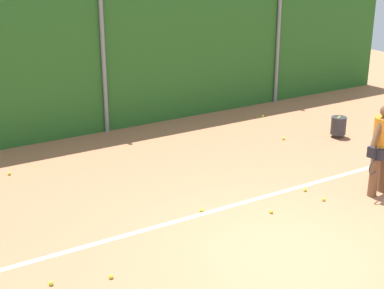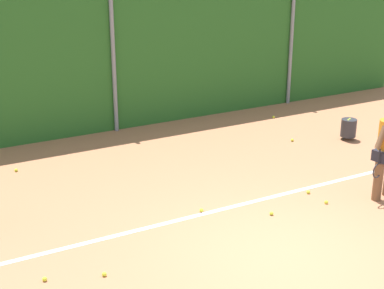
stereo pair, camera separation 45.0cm
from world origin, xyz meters
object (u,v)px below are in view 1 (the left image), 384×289
object	(u,v)px
player_foreground_near	(382,145)
tennis_ball_5	(324,199)
tennis_ball_2	(9,174)
tennis_ball_3	(111,277)
tennis_ball_0	(271,212)
tennis_ball_6	(305,190)
tennis_ball_4	(51,283)
tennis_ball_8	(201,210)
tennis_ball_10	(263,116)
ball_hopper	(338,125)
tennis_ball_7	(284,138)

from	to	relation	value
player_foreground_near	tennis_ball_5	bearing A→B (deg)	-23.64
tennis_ball_2	tennis_ball_3	world-z (taller)	same
tennis_ball_0	tennis_ball_6	distance (m)	1.19
tennis_ball_3	tennis_ball_5	distance (m)	4.34
tennis_ball_2	tennis_ball_5	distance (m)	6.19
tennis_ball_3	tennis_ball_4	bearing A→B (deg)	160.19
tennis_ball_3	tennis_ball_8	bearing A→B (deg)	26.87
tennis_ball_2	tennis_ball_3	bearing A→B (deg)	-86.89
tennis_ball_3	tennis_ball_10	xyz separation A→B (m)	(6.56, 5.01, 0.00)
ball_hopper	tennis_ball_3	xyz separation A→B (m)	(-7.10, -2.79, -0.26)
tennis_ball_2	tennis_ball_6	size ratio (longest dim) A/B	1.00
player_foreground_near	tennis_ball_6	size ratio (longest dim) A/B	25.92
tennis_ball_0	tennis_ball_5	world-z (taller)	same
tennis_ball_4	tennis_ball_7	bearing A→B (deg)	24.48
tennis_ball_6	tennis_ball_8	bearing A→B (deg)	172.19
tennis_ball_3	tennis_ball_2	bearing A→B (deg)	93.11
tennis_ball_5	tennis_ball_8	world-z (taller)	same
tennis_ball_2	ball_hopper	bearing A→B (deg)	-13.16
tennis_ball_7	player_foreground_near	bearing A→B (deg)	-98.10
tennis_ball_3	tennis_ball_7	world-z (taller)	same
tennis_ball_2	tennis_ball_10	size ratio (longest dim) A/B	1.00
ball_hopper	tennis_ball_4	xyz separation A→B (m)	(-7.88, -2.51, -0.26)
ball_hopper	tennis_ball_4	bearing A→B (deg)	-162.34
tennis_ball_6	tennis_ball_4	bearing A→B (deg)	-173.91
player_foreground_near	tennis_ball_10	bearing A→B (deg)	-112.67
tennis_ball_7	tennis_ball_3	bearing A→B (deg)	-150.63
ball_hopper	tennis_ball_0	world-z (taller)	ball_hopper
tennis_ball_6	player_foreground_near	bearing A→B (deg)	-35.31
tennis_ball_2	tennis_ball_7	bearing A→B (deg)	-11.14
tennis_ball_0	tennis_ball_5	distance (m)	1.13
tennis_ball_7	tennis_ball_10	bearing A→B (deg)	67.80
ball_hopper	tennis_ball_2	bearing A→B (deg)	166.84
tennis_ball_4	ball_hopper	bearing A→B (deg)	17.66
ball_hopper	tennis_ball_5	distance (m)	3.72
tennis_ball_5	tennis_ball_6	distance (m)	0.49
ball_hopper	tennis_ball_7	bearing A→B (deg)	157.37
tennis_ball_5	tennis_ball_2	bearing A→B (deg)	137.59
tennis_ball_5	tennis_ball_8	size ratio (longest dim) A/B	1.00
tennis_ball_2	tennis_ball_6	xyz separation A→B (m)	(4.57, -3.68, 0.00)
tennis_ball_0	tennis_ball_8	world-z (taller)	same
tennis_ball_4	tennis_ball_8	size ratio (longest dim) A/B	1.00
tennis_ball_0	tennis_ball_2	size ratio (longest dim) A/B	1.00
tennis_ball_2	tennis_ball_7	world-z (taller)	same
tennis_ball_0	ball_hopper	bearing A→B (deg)	31.14
player_foreground_near	tennis_ball_5	xyz separation A→B (m)	(-1.08, 0.27, -0.92)
tennis_ball_2	tennis_ball_6	bearing A→B (deg)	-38.87
tennis_ball_2	tennis_ball_3	xyz separation A→B (m)	(0.24, -4.50, 0.00)
player_foreground_near	ball_hopper	bearing A→B (deg)	-131.37
tennis_ball_2	tennis_ball_4	size ratio (longest dim) A/B	1.00
ball_hopper	tennis_ball_7	size ratio (longest dim) A/B	7.78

